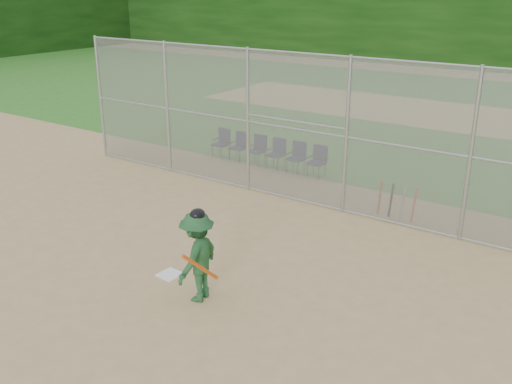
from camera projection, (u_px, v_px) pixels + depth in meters
The scene contains 13 objects.
ground at pixel (186, 279), 11.47m from camera, with size 100.00×100.00×0.00m, color tan.
grass_strip at pixel (453, 116), 25.36m from camera, with size 100.00×100.00×0.00m, color #2C6D20.
dirt_patch_far at pixel (453, 116), 25.36m from camera, with size 24.00×24.00×0.00m, color tan.
backstop_fence at pixel (311, 129), 14.61m from camera, with size 16.09×0.09×4.00m.
home_plate at pixel (170, 274), 11.61m from camera, with size 0.44×0.44×0.02m, color white.
batter_at_plate at pixel (198, 256), 10.45m from camera, with size 0.99×1.31×1.83m.
spare_bats at pixel (397, 202), 14.32m from camera, with size 0.96×0.28×0.85m.
chair_0 at pixel (221, 144), 19.24m from camera, with size 0.54×0.52×0.96m, color #11113E, non-canonical shape.
chair_1 at pixel (238, 147), 18.84m from camera, with size 0.54×0.52×0.96m, color #11113E, non-canonical shape.
chair_2 at pixel (256, 150), 18.45m from camera, with size 0.54×0.52×0.96m, color #11113E, non-canonical shape.
chair_3 at pixel (276, 154), 18.06m from camera, with size 0.54×0.52×0.96m, color #11113E, non-canonical shape.
chair_4 at pixel (296, 158), 17.66m from camera, with size 0.54×0.52×0.96m, color #11113E, non-canonical shape.
chair_5 at pixel (316, 162), 17.27m from camera, with size 0.54×0.52×0.96m, color #11113E, non-canonical shape.
Camera 1 is at (6.94, -7.55, 5.61)m, focal length 40.00 mm.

